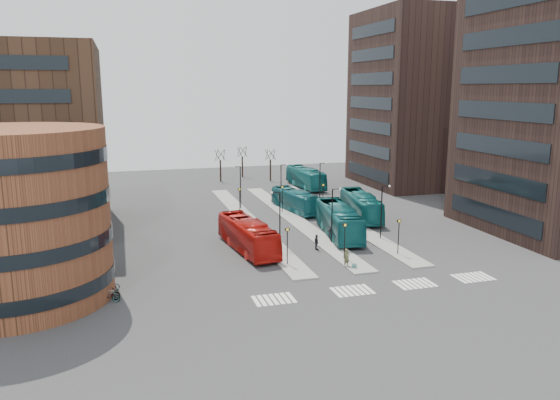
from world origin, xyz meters
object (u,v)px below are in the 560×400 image
object	(u,v)px
commuter_b	(317,242)
bicycle_far	(109,285)
red_bus	(248,235)
bicycle_mid	(109,295)
bicycle_near	(109,296)
teal_bus_c	(361,206)
commuter_c	(329,234)
suitcase	(354,266)
teal_bus_d	(306,178)
teal_bus_a	(339,220)
teal_bus_b	(295,201)
commuter_a	(242,241)
traveller	(347,258)

from	to	relation	value
commuter_b	bicycle_far	bearing A→B (deg)	107.42
red_bus	bicycle_mid	bearing A→B (deg)	-149.68
bicycle_near	bicycle_mid	distance (m)	0.11
commuter_b	bicycle_far	xyz separation A→B (m)	(-21.14, -6.29, -0.39)
teal_bus_c	commuter_c	distance (m)	12.21
commuter_b	bicycle_near	xyz separation A→B (m)	(-21.14, -8.95, -0.35)
bicycle_far	teal_bus_c	bearing A→B (deg)	-53.08
bicycle_mid	suitcase	bearing A→B (deg)	-104.18
red_bus	teal_bus_d	world-z (taller)	teal_bus_d
teal_bus_a	teal_bus_d	bearing A→B (deg)	87.10
teal_bus_b	teal_bus_d	xyz separation A→B (m)	(7.41, 17.15, 0.22)
commuter_c	bicycle_far	xyz separation A→B (m)	(-23.73, -9.13, -0.30)
teal_bus_d	commuter_c	size ratio (longest dim) A/B	8.19
teal_bus_d	bicycle_mid	size ratio (longest dim) A/B	6.69
teal_bus_b	teal_bus_d	size ratio (longest dim) A/B	0.87
bicycle_mid	bicycle_far	world-z (taller)	bicycle_mid
suitcase	commuter_a	distance (m)	12.94
red_bus	commuter_a	world-z (taller)	red_bus
suitcase	teal_bus_c	distance (m)	21.19
bicycle_mid	teal_bus_b	bearing A→B (deg)	-61.03
red_bus	teal_bus_c	world-z (taller)	teal_bus_c
commuter_b	bicycle_far	size ratio (longest dim) A/B	0.98
red_bus	commuter_a	distance (m)	1.09
teal_bus_c	traveller	world-z (taller)	teal_bus_c
suitcase	bicycle_near	xyz separation A→B (m)	(-22.44, -1.97, 0.23)
teal_bus_c	teal_bus_d	size ratio (longest dim) A/B	0.99
teal_bus_b	commuter_b	bearing A→B (deg)	-109.90
bicycle_near	traveller	bearing A→B (deg)	-62.80
teal_bus_d	bicycle_near	size ratio (longest dim) A/B	6.59
teal_bus_b	commuter_b	xyz separation A→B (m)	(-3.55, -18.51, -0.66)
red_bus	bicycle_far	bearing A→B (deg)	-156.89
teal_bus_a	teal_bus_d	distance (m)	31.57
commuter_a	bicycle_mid	bearing A→B (deg)	21.90
traveller	commuter_a	size ratio (longest dim) A/B	1.07
teal_bus_c	teal_bus_d	distance (m)	23.65
commuter_c	teal_bus_a	bearing A→B (deg)	160.28
teal_bus_a	teal_bus_b	world-z (taller)	teal_bus_a
teal_bus_c	bicycle_far	xyz separation A→B (m)	(-31.74, -18.30, -1.25)
bicycle_mid	red_bus	bearing A→B (deg)	-71.54
bicycle_far	teal_bus_a	bearing A→B (deg)	-59.70
suitcase	commuter_c	world-z (taller)	commuter_c
teal_bus_a	bicycle_mid	xyz separation A→B (m)	(-25.62, -13.62, -1.25)
commuter_a	bicycle_mid	size ratio (longest dim) A/B	0.94
teal_bus_c	commuter_a	bearing A→B (deg)	-142.67
suitcase	teal_bus_a	bearing A→B (deg)	92.30
teal_bus_d	commuter_c	distance (m)	33.88
red_bus	commuter_b	xyz separation A→B (m)	(7.11, -1.88, -0.85)
suitcase	teal_bus_a	size ratio (longest dim) A/B	0.04
teal_bus_d	commuter_a	distance (m)	38.06
commuter_a	commuter_b	bearing A→B (deg)	144.41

